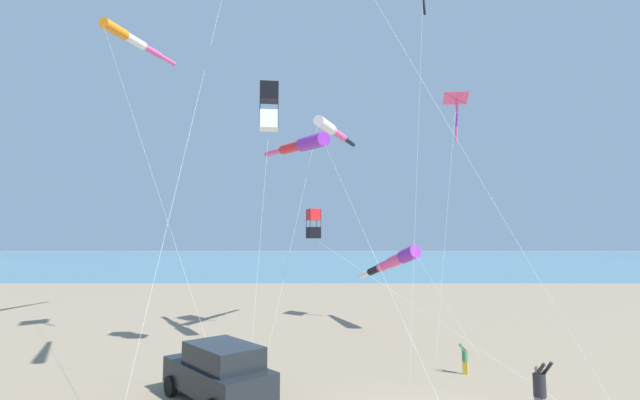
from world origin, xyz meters
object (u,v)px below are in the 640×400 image
kite_box_striped_overhead (269,107)px  kite_box_red_high_left (314,224)px  person_child_grey_jacket (540,389)px  kite_windsock_green_low_center (332,130)px  parked_car (219,371)px  kite_windsock_yellow_midlevel (301,145)px  person_child_green_jacket (465,358)px  kite_windsock_long_streamer_left (393,261)px  kite_windsock_purple_drifting (133,40)px  kite_delta_magenta_far_left (456,99)px

kite_box_striped_overhead → kite_box_red_high_left: bearing=59.8°
person_child_grey_jacket → kite_windsock_green_low_center: bearing=-155.8°
parked_car → kite_windsock_yellow_midlevel: (-7.94, 2.28, 9.24)m
kite_box_red_high_left → kite_windsock_yellow_midlevel: kite_windsock_yellow_midlevel is taller
person_child_green_jacket → kite_box_red_high_left: size_ratio=0.14×
kite_box_striped_overhead → kite_windsock_long_streamer_left: bearing=136.1°
kite_windsock_yellow_midlevel → kite_windsock_purple_drifting: 13.47m
kite_windsock_long_streamer_left → person_child_grey_jacket: bearing=6.8°
person_child_green_jacket → person_child_grey_jacket: 4.84m
kite_windsock_long_streamer_left → kite_windsock_purple_drifting: bearing=-86.9°
parked_car → kite_delta_magenta_far_left: kite_delta_magenta_far_left is taller
kite_delta_magenta_far_left → kite_windsock_long_streamer_left: 10.81m
kite_box_red_high_left → kite_box_striped_overhead: 6.03m
person_child_green_jacket → kite_windsock_long_streamer_left: size_ratio=0.11×
kite_delta_magenta_far_left → kite_windsock_long_streamer_left: size_ratio=1.38×
kite_windsock_yellow_midlevel → parked_car: bearing=-16.0°
person_child_grey_jacket → kite_windsock_purple_drifting: size_ratio=0.10×
kite_windsock_yellow_midlevel → kite_windsock_long_streamer_left: size_ratio=1.87×
person_child_grey_jacket → kite_box_striped_overhead: size_ratio=0.14×
kite_box_red_high_left → kite_windsock_long_streamer_left: kite_box_red_high_left is taller
kite_windsock_purple_drifting → kite_box_striped_overhead: (6.27, 9.24, -6.25)m
kite_box_red_high_left → kite_delta_magenta_far_left: (-7.82, 8.76, 8.12)m
person_child_green_jacket → kite_windsock_long_streamer_left: kite_windsock_long_streamer_left is taller
kite_windsock_green_low_center → kite_windsock_long_streamer_left: kite_windsock_green_low_center is taller
kite_windsock_yellow_midlevel → kite_windsock_long_streamer_left: bearing=129.1°
kite_box_striped_overhead → kite_delta_magenta_far_left: bearing=121.3°
person_child_grey_jacket → kite_windsock_purple_drifting: 27.82m
parked_car → kite_windsock_yellow_midlevel: bearing=164.0°
person_child_grey_jacket → kite_box_red_high_left: (-5.83, -6.47, 4.93)m
kite_box_striped_overhead → kite_windsock_long_streamer_left: kite_box_striped_overhead is taller
parked_car → person_child_green_jacket: 9.42m
parked_car → kite_delta_magenta_far_left: (-11.85, 11.76, 13.06)m
person_child_grey_jacket → kite_delta_magenta_far_left: 19.02m
parked_car → kite_box_striped_overhead: size_ratio=0.36×
person_child_grey_jacket → kite_box_red_high_left: size_ratio=0.21×
kite_windsock_yellow_midlevel → kite_delta_magenta_far_left: 10.94m
kite_delta_magenta_far_left → kite_box_striped_overhead: kite_delta_magenta_far_left is taller
person_child_grey_jacket → kite_box_striped_overhead: 15.24m
kite_windsock_yellow_midlevel → kite_box_striped_overhead: (2.68, -1.38, 1.21)m
kite_box_red_high_left → person_child_green_jacket: bearing=80.2°
kite_box_red_high_left → kite_delta_magenta_far_left: bearing=131.8°
kite_windsock_green_low_center → kite_delta_magenta_far_left: size_ratio=0.83×
kite_box_red_high_left → kite_windsock_long_streamer_left: bearing=150.3°
person_child_grey_jacket → kite_windsock_yellow_midlevel: size_ratio=0.09×
parked_car → person_child_green_jacket: bearing=108.6°
person_child_grey_jacket → parked_car: bearing=-100.7°
kite_box_red_high_left → kite_windsock_purple_drifting: (-7.50, -11.35, 11.77)m
kite_box_red_high_left → kite_box_striped_overhead: (-1.23, -2.10, 5.51)m
parked_car → kite_windsock_green_low_center: bearing=158.9°
kite_windsock_yellow_midlevel → kite_windsock_green_low_center: size_ratio=1.65×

